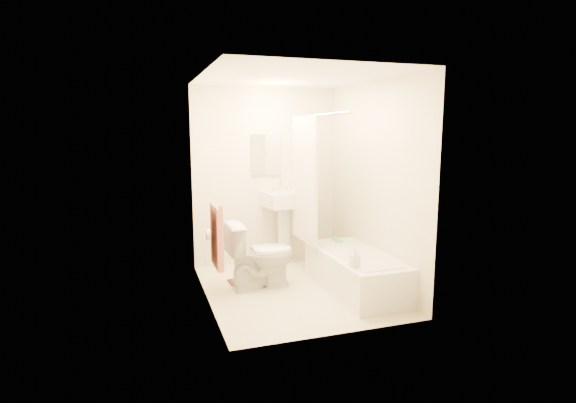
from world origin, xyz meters
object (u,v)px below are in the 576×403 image
object	(u,v)px
sink	(285,225)
soap_bottle	(355,258)
bath_mat	(256,283)
toilet	(260,255)
bathtub	(355,272)

from	to	relation	value
sink	soap_bottle	size ratio (longest dim) A/B	5.46
bath_mat	toilet	bearing A→B (deg)	-83.19
toilet	sink	xyz separation A→B (m)	(0.57, 0.84, 0.15)
soap_bottle	bath_mat	bearing A→B (deg)	128.36
toilet	soap_bottle	size ratio (longest dim) A/B	4.01
bath_mat	soap_bottle	bearing A→B (deg)	-51.64
sink	soap_bottle	distance (m)	1.72
bath_mat	soap_bottle	world-z (taller)	soap_bottle
toilet	bath_mat	bearing A→B (deg)	4.54
toilet	bath_mat	world-z (taller)	toilet
toilet	bathtub	xyz separation A→B (m)	(1.02, -0.42, -0.18)
toilet	bathtub	size ratio (longest dim) A/B	0.52
sink	soap_bottle	world-z (taller)	sink
toilet	soap_bottle	xyz separation A→B (m)	(0.78, -0.87, 0.14)
toilet	bathtub	world-z (taller)	toilet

